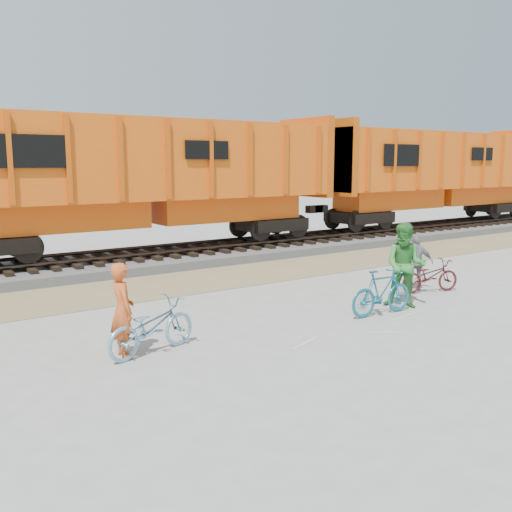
% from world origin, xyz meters
% --- Properties ---
extents(ground, '(120.00, 120.00, 0.00)m').
position_xyz_m(ground, '(0.00, 0.00, 0.00)').
color(ground, '#9E9E99').
rests_on(ground, ground).
extents(gravel_strip, '(120.00, 3.00, 0.02)m').
position_xyz_m(gravel_strip, '(0.00, 5.50, 0.01)').
color(gravel_strip, '#94815B').
rests_on(gravel_strip, ground).
extents(ballast_bed, '(120.00, 4.00, 0.30)m').
position_xyz_m(ballast_bed, '(0.00, 9.00, 0.15)').
color(ballast_bed, slate).
rests_on(ballast_bed, ground).
extents(track, '(120.00, 2.60, 0.24)m').
position_xyz_m(track, '(0.00, 9.00, 0.47)').
color(track, black).
rests_on(track, ballast_bed).
extents(hopper_car_center, '(14.00, 3.13, 4.65)m').
position_xyz_m(hopper_car_center, '(0.23, 9.00, 3.01)').
color(hopper_car_center, black).
rests_on(hopper_car_center, track).
extents(hopper_car_right, '(14.00, 3.13, 4.65)m').
position_xyz_m(hopper_car_right, '(15.23, 9.00, 3.01)').
color(hopper_car_right, black).
rests_on(hopper_car_right, track).
extents(bicycle_blue, '(2.00, 1.10, 1.00)m').
position_xyz_m(bicycle_blue, '(-3.67, 0.35, 0.50)').
color(bicycle_blue, '#6E9EBA').
rests_on(bicycle_blue, ground).
extents(bicycle_teal, '(1.79, 0.60, 1.06)m').
position_xyz_m(bicycle_teal, '(1.74, -0.19, 0.53)').
color(bicycle_teal, '#16627A').
rests_on(bicycle_teal, ground).
extents(bicycle_maroon, '(1.79, 1.04, 0.89)m').
position_xyz_m(bicycle_maroon, '(4.53, 0.67, 0.44)').
color(bicycle_maroon, '#4E1519').
rests_on(bicycle_maroon, ground).
extents(person_solo, '(0.46, 0.66, 1.72)m').
position_xyz_m(person_solo, '(-4.17, 0.45, 0.86)').
color(person_solo, '#C55020').
rests_on(person_solo, ground).
extents(person_man, '(1.19, 1.25, 2.03)m').
position_xyz_m(person_man, '(2.74, 0.01, 1.02)').
color(person_man, '#327F32').
rests_on(person_man, ground).
extents(person_woman, '(0.92, 0.88, 1.53)m').
position_xyz_m(person_woman, '(4.43, 1.07, 0.77)').
color(person_woman, gray).
rests_on(person_woman, ground).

